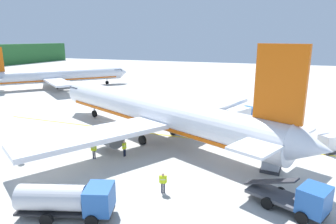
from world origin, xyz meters
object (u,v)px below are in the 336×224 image
Objects in this scene: service_truck_fuel at (300,199)px; crew_loader_left at (94,149)px; service_truck_catering at (240,115)px; crew_supervisor at (163,181)px; cargo_container_near at (253,130)px; crew_marshaller at (21,153)px; airliner_foreground at (153,112)px; crew_loader_right at (124,147)px; airliner_mid_apron at (59,76)px; service_truck_baggage at (67,199)px; cargo_container_mid at (327,144)px; cargo_container_far at (271,162)px.

service_truck_fuel is 3.50× the size of crew_loader_left.
service_truck_fuel is 22.34m from service_truck_catering.
crew_supervisor is (-3.99, -9.43, -0.01)m from crew_loader_left.
service_truck_fuel is 17.07m from cargo_container_near.
airliner_foreground is at bearing -38.38° from crew_marshaller.
crew_marshaller is 1.00× the size of crew_loader_right.
airliner_mid_apron reaches higher than service_truck_baggage.
airliner_foreground is 13.64m from service_truck_catering.
cargo_container_mid is 32.67m from crew_marshaller.
crew_loader_left is (-8.44, 3.10, -2.34)m from airliner_foreground.
service_truck_baggage is (-45.62, -39.92, -1.56)m from airliner_mid_apron.
crew_loader_left reaches higher than crew_marshaller.
service_truck_catering reaches higher than cargo_container_near.
cargo_container_mid is (14.00, -3.36, -0.19)m from service_truck_fuel.
cargo_container_mid is at bearing -42.46° from service_truck_baggage.
airliner_mid_apron is 62.19m from cargo_container_far.
airliner_foreground is 14.15m from crew_supervisor.
crew_loader_right is (4.89, 16.99, -0.16)m from service_truck_fuel.
crew_loader_right is at bearing -57.42° from crew_loader_left.
crew_marshaller is at bearing 88.15° from crew_supervisor.
airliner_foreground reaches higher than service_truck_catering.
service_truck_fuel is at bearing -125.48° from airliner_mid_apron.
airliner_foreground is 22.61× the size of crew_loader_right.
cargo_container_near is 0.84× the size of cargo_container_mid.
service_truck_baggage is at bearing -119.11° from crew_marshaller.
crew_loader_left is 1.00× the size of crew_supervisor.
crew_loader_left reaches higher than crew_loader_right.
crew_marshaller is 15.78m from crew_supervisor.
crew_supervisor is (-0.81, 10.24, -0.14)m from service_truck_fuel.
service_truck_fuel is 3.55× the size of crew_marshaller.
airliner_foreground is 15.40m from crew_marshaller.
crew_supervisor is (-12.44, -6.33, -2.35)m from airliner_foreground.
airliner_foreground is 9.29m from crew_loader_left.
cargo_container_far is at bearing -73.47° from crew_marshaller.
crew_loader_left is (-36.13, -35.48, -1.91)m from airliner_mid_apron.
airliner_foreground is 20.21m from cargo_container_mid.
service_truck_fuel is at bearing -89.33° from crew_marshaller.
cargo_container_mid is (2.38, -19.92, -2.39)m from airliner_foreground.
service_truck_fuel is 17.68m from crew_loader_right.
airliner_mid_apron is at bearing 54.52° from service_truck_fuel.
crew_marshaller is (-14.30, 29.37, 0.03)m from cargo_container_mid.
service_truck_baggage is 7.43m from crew_supervisor.
service_truck_catering reaches higher than cargo_container_mid.
airliner_mid_apron is 15.20× the size of cargo_container_far.
cargo_container_mid is at bearing -106.41° from cargo_container_near.
crew_supervisor is at bearing 171.73° from service_truck_catering.
crew_supervisor is at bearing -112.96° from crew_loader_left.
airliner_foreground is at bearing -125.66° from airliner_mid_apron.
cargo_container_near is at bearing -154.67° from service_truck_catering.
cargo_container_far is at bearing -165.04° from cargo_container_near.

